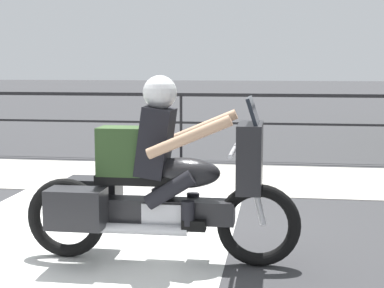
% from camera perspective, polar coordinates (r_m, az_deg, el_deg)
% --- Properties ---
extents(ground_plane, '(120.00, 120.00, 0.00)m').
position_cam_1_polar(ground_plane, '(5.82, -9.57, -9.41)').
color(ground_plane, '#38383A').
extents(sidewalk_band, '(44.00, 2.40, 0.01)m').
position_cam_1_polar(sidewalk_band, '(9.02, -2.97, -3.17)').
color(sidewalk_band, '#B7B2A8').
rests_on(sidewalk_band, ground).
extents(crosswalk_band, '(2.98, 6.00, 0.01)m').
position_cam_1_polar(crosswalk_band, '(5.69, -11.90, -9.82)').
color(crosswalk_band, silver).
rests_on(crosswalk_band, ground).
extents(fence_railing, '(36.00, 0.05, 1.19)m').
position_cam_1_polar(fence_railing, '(10.71, -1.07, 3.61)').
color(fence_railing, black).
rests_on(fence_railing, ground).
extents(motorcycle, '(2.41, 0.76, 1.61)m').
position_cam_1_polar(motorcycle, '(5.05, -3.28, -3.67)').
color(motorcycle, black).
rests_on(motorcycle, ground).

